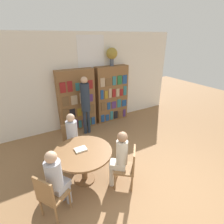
# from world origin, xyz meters

# --- Properties ---
(ground_plane) EXTENTS (16.00, 16.00, 0.00)m
(ground_plane) POSITION_xyz_m (0.00, 0.00, 0.00)
(ground_plane) COLOR olive
(wall_back) EXTENTS (6.40, 0.07, 3.00)m
(wall_back) POSITION_xyz_m (0.00, 3.80, 1.51)
(wall_back) COLOR silver
(wall_back) RESTS_ON ground_plane
(bookshelf_left) EXTENTS (1.17, 0.34, 1.95)m
(bookshelf_left) POSITION_xyz_m (-0.65, 3.60, 0.97)
(bookshelf_left) COLOR brown
(bookshelf_left) RESTS_ON ground_plane
(bookshelf_right) EXTENTS (1.17, 0.34, 1.95)m
(bookshelf_right) POSITION_xyz_m (0.65, 3.60, 0.97)
(bookshelf_right) COLOR brown
(bookshelf_right) RESTS_ON ground_plane
(flower_vase) EXTENTS (0.36, 0.36, 0.58)m
(flower_vase) POSITION_xyz_m (0.66, 3.61, 2.33)
(flower_vase) COLOR #475166
(flower_vase) RESTS_ON bookshelf_right
(reading_table) EXTENTS (1.19, 1.19, 0.74)m
(reading_table) POSITION_xyz_m (-1.36, 1.27, 0.62)
(reading_table) COLOR brown
(reading_table) RESTS_ON ground_plane
(chair_near_camera) EXTENTS (0.55, 0.55, 0.89)m
(chair_near_camera) POSITION_xyz_m (-2.13, 0.75, 0.49)
(chair_near_camera) COLOR olive
(chair_near_camera) RESTS_ON ground_plane
(chair_left_side) EXTENTS (0.42, 0.42, 0.89)m
(chair_left_side) POSITION_xyz_m (-1.31, 2.20, 0.49)
(chair_left_side) COLOR olive
(chair_left_side) RESTS_ON ground_plane
(chair_far_side) EXTENTS (0.56, 0.56, 0.89)m
(chair_far_side) POSITION_xyz_m (-0.63, 0.68, 0.49)
(chair_far_side) COLOR olive
(chair_far_side) RESTS_ON ground_plane
(seated_reader_left) EXTENTS (0.28, 0.38, 1.25)m
(seated_reader_left) POSITION_xyz_m (-1.32, 2.02, 0.71)
(seated_reader_left) COLOR #B2B7C6
(seated_reader_left) RESTS_ON ground_plane
(seated_reader_right) EXTENTS (0.39, 0.38, 1.26)m
(seated_reader_right) POSITION_xyz_m (-0.77, 0.80, 0.71)
(seated_reader_right) COLOR silver
(seated_reader_right) RESTS_ON ground_plane
(seated_reader_back) EXTENTS (0.42, 0.40, 1.25)m
(seated_reader_back) POSITION_xyz_m (-1.99, 0.85, 0.72)
(seated_reader_back) COLOR #B2B7C6
(seated_reader_back) RESTS_ON ground_plane
(librarian_standing) EXTENTS (0.27, 0.54, 1.82)m
(librarian_standing) POSITION_xyz_m (-0.54, 3.10, 1.10)
(librarian_standing) COLOR #232D3D
(librarian_standing) RESTS_ON ground_plane
(open_book_on_table) EXTENTS (0.24, 0.18, 0.03)m
(open_book_on_table) POSITION_xyz_m (-1.37, 1.33, 0.76)
(open_book_on_table) COLOR silver
(open_book_on_table) RESTS_ON reading_table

